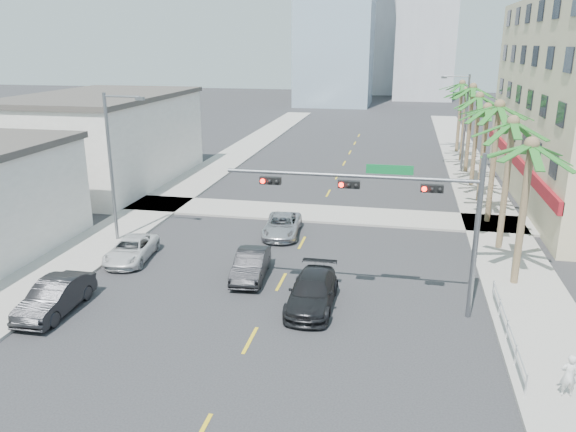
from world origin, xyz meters
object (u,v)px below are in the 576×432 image
(traffic_signal_mast, at_px, (402,204))
(car_parked_mid, at_px, (55,297))
(car_lane_left, at_px, (251,265))
(car_parked_far, at_px, (131,250))
(pedestrian, at_px, (569,375))
(car_lane_right, at_px, (312,292))
(car_lane_center, at_px, (282,225))

(traffic_signal_mast, relative_size, car_parked_mid, 2.41)
(car_lane_left, bearing_deg, car_parked_mid, -148.55)
(car_lane_left, bearing_deg, car_parked_far, 167.29)
(traffic_signal_mast, xyz_separation_m, car_parked_far, (-14.67, 3.31, -4.44))
(traffic_signal_mast, relative_size, car_parked_far, 2.48)
(car_parked_mid, distance_m, pedestrian, 21.09)
(pedestrian, bearing_deg, traffic_signal_mast, -51.99)
(car_lane_left, bearing_deg, car_lane_right, -40.78)
(car_lane_right, height_order, pedestrian, pedestrian)
(car_lane_left, bearing_deg, traffic_signal_mast, -21.86)
(pedestrian, bearing_deg, car_parked_mid, -14.70)
(car_lane_left, height_order, car_lane_center, car_lane_left)
(car_lane_right, bearing_deg, traffic_signal_mast, 5.32)
(car_parked_mid, distance_m, car_lane_center, 14.71)
(car_parked_mid, height_order, pedestrian, pedestrian)
(car_parked_far, height_order, car_lane_left, car_lane_left)
(car_lane_center, distance_m, pedestrian, 19.82)
(traffic_signal_mast, xyz_separation_m, car_lane_center, (-7.28, 9.20, -4.41))
(car_lane_right, xyz_separation_m, pedestrian, (9.67, -5.24, 0.20))
(car_parked_far, height_order, car_lane_right, car_lane_right)
(car_lane_center, bearing_deg, pedestrian, -52.96)
(car_parked_far, distance_m, pedestrian, 22.41)
(car_parked_mid, bearing_deg, car_lane_center, 56.87)
(car_parked_far, distance_m, car_lane_right, 11.49)
(traffic_signal_mast, distance_m, car_lane_right, 5.76)
(traffic_signal_mast, distance_m, car_parked_far, 15.68)
(traffic_signal_mast, distance_m, pedestrian, 9.12)
(traffic_signal_mast, relative_size, car_lane_left, 2.57)
(traffic_signal_mast, bearing_deg, car_parked_far, 167.29)
(car_lane_right, distance_m, pedestrian, 11.00)
(pedestrian, bearing_deg, car_parked_far, -31.80)
(car_parked_mid, height_order, car_lane_left, car_parked_mid)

